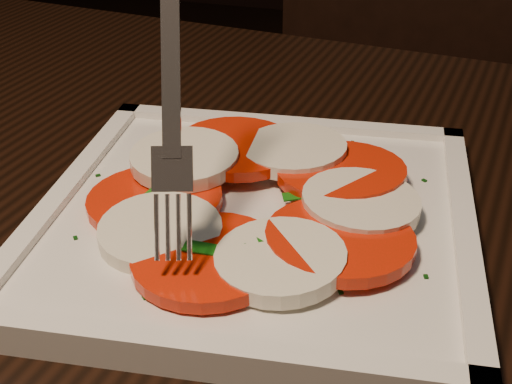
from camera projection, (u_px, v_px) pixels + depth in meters
The scene contains 5 objects.
table at pixel (207, 325), 0.55m from camera, with size 1.28×0.93×0.75m.
chair at pixel (390, 119), 1.16m from camera, with size 0.44×0.44×0.93m.
plate at pixel (256, 221), 0.48m from camera, with size 0.29×0.29×0.01m, color white.
caprese_salad at pixel (256, 199), 0.47m from camera, with size 0.24×0.24×0.02m.
fork at pixel (173, 64), 0.40m from camera, with size 0.04×0.10×0.18m, color white, non-canonical shape.
Camera 1 is at (0.44, -0.40, 1.02)m, focal length 50.00 mm.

